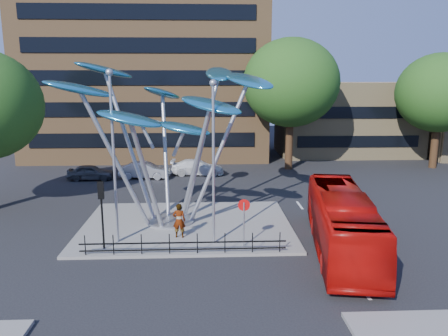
{
  "coord_description": "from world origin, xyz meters",
  "views": [
    {
      "loc": [
        0.08,
        -18.27,
        8.53
      ],
      "look_at": [
        1.07,
        4.0,
        3.89
      ],
      "focal_mm": 35.0,
      "sensor_mm": 36.0,
      "label": 1
    }
  ],
  "objects_px": {
    "tree_far": "(440,93)",
    "no_entry_sign_island": "(244,215)",
    "street_lamp_left": "(113,142)",
    "street_lamp_right": "(213,148)",
    "parked_car_left": "(91,172)",
    "parked_car_mid": "(145,170)",
    "red_bus": "(342,222)",
    "pedestrian": "(179,220)",
    "leaf_sculpture": "(167,107)",
    "parked_car_right": "(197,167)",
    "traffic_light_island": "(101,201)",
    "tree_right": "(291,83)"
  },
  "relations": [
    {
      "from": "tree_far",
      "to": "no_entry_sign_island",
      "type": "xyz_separation_m",
      "value": [
        -20.0,
        -19.48,
        -5.29
      ]
    },
    {
      "from": "street_lamp_left",
      "to": "street_lamp_right",
      "type": "xyz_separation_m",
      "value": [
        5.0,
        -0.5,
        -0.26
      ]
    },
    {
      "from": "parked_car_left",
      "to": "parked_car_mid",
      "type": "relative_size",
      "value": 0.89
    },
    {
      "from": "tree_far",
      "to": "red_bus",
      "type": "height_order",
      "value": "tree_far"
    },
    {
      "from": "street_lamp_right",
      "to": "pedestrian",
      "type": "xyz_separation_m",
      "value": [
        -1.82,
        0.92,
        -4.01
      ]
    },
    {
      "from": "tree_far",
      "to": "street_lamp_left",
      "type": "relative_size",
      "value": 1.23
    },
    {
      "from": "red_bus",
      "to": "parked_car_left",
      "type": "relative_size",
      "value": 2.83
    },
    {
      "from": "parked_car_left",
      "to": "leaf_sculpture",
      "type": "bearing_deg",
      "value": -146.97
    },
    {
      "from": "parked_car_left",
      "to": "parked_car_right",
      "type": "xyz_separation_m",
      "value": [
        9.0,
        1.6,
        0.03
      ]
    },
    {
      "from": "pedestrian",
      "to": "leaf_sculpture",
      "type": "bearing_deg",
      "value": -70.55
    },
    {
      "from": "tree_far",
      "to": "traffic_light_island",
      "type": "distance_m",
      "value": 33.61
    },
    {
      "from": "tree_right",
      "to": "street_lamp_right",
      "type": "xyz_separation_m",
      "value": [
        -7.5,
        -19.0,
        -2.94
      ]
    },
    {
      "from": "no_entry_sign_island",
      "to": "parked_car_left",
      "type": "height_order",
      "value": "no_entry_sign_island"
    },
    {
      "from": "parked_car_mid",
      "to": "traffic_light_island",
      "type": "bearing_deg",
      "value": -173.48
    },
    {
      "from": "leaf_sculpture",
      "to": "parked_car_left",
      "type": "height_order",
      "value": "leaf_sculpture"
    },
    {
      "from": "traffic_light_island",
      "to": "parked_car_left",
      "type": "relative_size",
      "value": 0.9
    },
    {
      "from": "tree_right",
      "to": "traffic_light_island",
      "type": "relative_size",
      "value": 3.54
    },
    {
      "from": "traffic_light_island",
      "to": "no_entry_sign_island",
      "type": "height_order",
      "value": "traffic_light_island"
    },
    {
      "from": "tree_far",
      "to": "parked_car_mid",
      "type": "bearing_deg",
      "value": -172.98
    },
    {
      "from": "parked_car_mid",
      "to": "parked_car_right",
      "type": "distance_m",
      "value": 4.66
    },
    {
      "from": "traffic_light_island",
      "to": "no_entry_sign_island",
      "type": "bearing_deg",
      "value": 0.13
    },
    {
      "from": "street_lamp_right",
      "to": "no_entry_sign_island",
      "type": "distance_m",
      "value": 3.64
    },
    {
      "from": "leaf_sculpture",
      "to": "pedestrian",
      "type": "distance_m",
      "value": 6.46
    },
    {
      "from": "traffic_light_island",
      "to": "pedestrian",
      "type": "bearing_deg",
      "value": 21.08
    },
    {
      "from": "leaf_sculpture",
      "to": "street_lamp_right",
      "type": "bearing_deg",
      "value": -55.09
    },
    {
      "from": "tree_far",
      "to": "parked_car_left",
      "type": "distance_m",
      "value": 32.47
    },
    {
      "from": "parked_car_right",
      "to": "street_lamp_right",
      "type": "bearing_deg",
      "value": -173.76
    },
    {
      "from": "street_lamp_right",
      "to": "traffic_light_island",
      "type": "distance_m",
      "value": 6.05
    },
    {
      "from": "leaf_sculpture",
      "to": "no_entry_sign_island",
      "type": "distance_m",
      "value": 7.71
    },
    {
      "from": "street_lamp_left",
      "to": "parked_car_left",
      "type": "height_order",
      "value": "street_lamp_left"
    },
    {
      "from": "tree_far",
      "to": "red_bus",
      "type": "distance_m",
      "value": 25.61
    },
    {
      "from": "red_bus",
      "to": "pedestrian",
      "type": "distance_m",
      "value": 8.38
    },
    {
      "from": "street_lamp_left",
      "to": "red_bus",
      "type": "relative_size",
      "value": 0.82
    },
    {
      "from": "pedestrian",
      "to": "tree_far",
      "type": "bearing_deg",
      "value": -137.83
    },
    {
      "from": "no_entry_sign_island",
      "to": "red_bus",
      "type": "distance_m",
      "value": 4.88
    },
    {
      "from": "street_lamp_right",
      "to": "parked_car_right",
      "type": "height_order",
      "value": "street_lamp_right"
    },
    {
      "from": "no_entry_sign_island",
      "to": "pedestrian",
      "type": "relative_size",
      "value": 1.31
    },
    {
      "from": "tree_right",
      "to": "traffic_light_island",
      "type": "distance_m",
      "value": 24.06
    },
    {
      "from": "tree_right",
      "to": "tree_far",
      "type": "xyz_separation_m",
      "value": [
        14.0,
        0.0,
        -0.93
      ]
    },
    {
      "from": "leaf_sculpture",
      "to": "parked_car_right",
      "type": "relative_size",
      "value": 2.72
    },
    {
      "from": "parked_car_mid",
      "to": "tree_right",
      "type": "bearing_deg",
      "value": -69.56
    },
    {
      "from": "tree_right",
      "to": "traffic_light_island",
      "type": "xyz_separation_m",
      "value": [
        -13.0,
        -19.5,
        -5.42
      ]
    },
    {
      "from": "street_lamp_right",
      "to": "parked_car_mid",
      "type": "relative_size",
      "value": 1.94
    },
    {
      "from": "parked_car_mid",
      "to": "parked_car_right",
      "type": "height_order",
      "value": "parked_car_mid"
    },
    {
      "from": "pedestrian",
      "to": "parked_car_right",
      "type": "bearing_deg",
      "value": -88.21
    },
    {
      "from": "tree_right",
      "to": "traffic_light_island",
      "type": "bearing_deg",
      "value": -123.69
    },
    {
      "from": "red_bus",
      "to": "parked_car_left",
      "type": "bearing_deg",
      "value": 144.67
    },
    {
      "from": "tree_right",
      "to": "tree_far",
      "type": "relative_size",
      "value": 1.12
    },
    {
      "from": "street_lamp_left",
      "to": "pedestrian",
      "type": "bearing_deg",
      "value": 7.47
    },
    {
      "from": "pedestrian",
      "to": "parked_car_right",
      "type": "height_order",
      "value": "pedestrian"
    }
  ]
}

